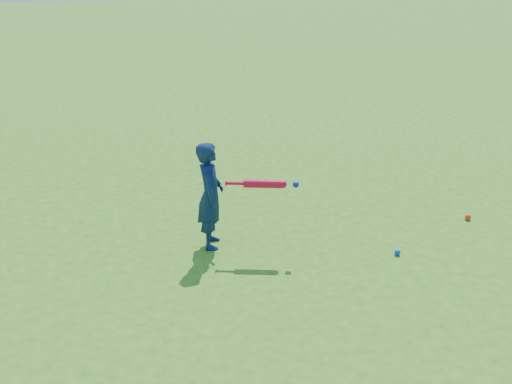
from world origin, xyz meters
TOP-DOWN VIEW (x-y plane):
  - ground at (0.00, 0.00)m, footprint 80.00×80.00m
  - child at (-0.07, 0.11)m, footprint 0.34×0.47m
  - ground_ball_red at (3.11, 0.21)m, footprint 0.07×0.07m
  - ground_ball_blue at (1.90, -0.49)m, footprint 0.07×0.07m
  - bat_swing at (0.51, -0.08)m, footprint 0.78×0.23m

SIDE VIEW (x-z plane):
  - ground at x=0.00m, z-range 0.00..0.00m
  - ground_ball_blue at x=1.90m, z-range 0.00..0.07m
  - ground_ball_red at x=3.11m, z-range 0.00..0.07m
  - child at x=-0.07m, z-range 0.00..1.21m
  - bat_swing at x=0.51m, z-range 0.73..0.82m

